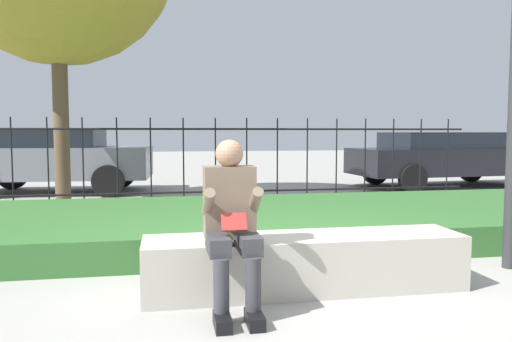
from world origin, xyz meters
TOP-DOWN VIEW (x-y plane):
  - ground_plane at (0.00, 0.00)m, footprint 60.00×60.00m
  - stone_bench at (0.04, 0.00)m, footprint 2.65×0.58m
  - person_seated_reader at (-0.62, -0.32)m, footprint 0.42×0.73m
  - grass_berm at (0.00, 2.25)m, footprint 10.50×3.09m
  - iron_fence at (-0.00, 4.40)m, footprint 8.50×0.03m
  - car_parked_left at (-3.43, 7.39)m, footprint 4.04×2.10m
  - car_parked_right at (5.50, 7.04)m, footprint 4.60×2.14m

SIDE VIEW (x-z plane):
  - ground_plane at x=0.00m, z-range 0.00..0.00m
  - grass_berm at x=0.00m, z-range 0.00..0.32m
  - stone_bench at x=0.04m, z-range -0.03..0.43m
  - person_seated_reader at x=-0.62m, z-range 0.06..1.32m
  - car_parked_right at x=5.50m, z-range 0.06..1.37m
  - car_parked_left at x=-3.43m, z-range 0.06..1.44m
  - iron_fence at x=0.00m, z-range 0.04..1.58m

